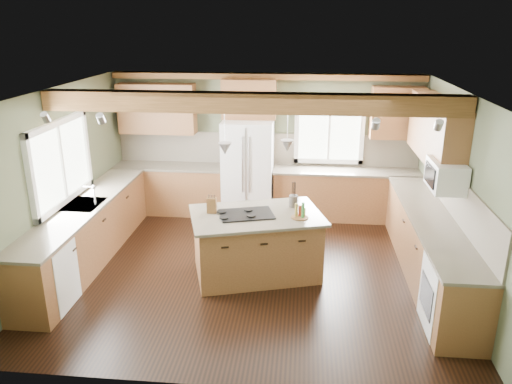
# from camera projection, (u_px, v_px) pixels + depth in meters

# --- Properties ---
(floor) EXTENTS (5.60, 5.60, 0.00)m
(floor) POSITION_uv_depth(u_px,v_px,m) (252.00, 269.00, 7.36)
(floor) COLOR black
(floor) RESTS_ON ground
(ceiling) EXTENTS (5.60, 5.60, 0.00)m
(ceiling) POSITION_uv_depth(u_px,v_px,m) (252.00, 92.00, 6.51)
(ceiling) COLOR silver
(ceiling) RESTS_ON wall_back
(wall_back) EXTENTS (5.60, 0.00, 5.60)m
(wall_back) POSITION_uv_depth(u_px,v_px,m) (266.00, 144.00, 9.28)
(wall_back) COLOR #4F563D
(wall_back) RESTS_ON ground
(wall_left) EXTENTS (0.00, 5.00, 5.00)m
(wall_left) POSITION_uv_depth(u_px,v_px,m) (59.00, 180.00, 7.19)
(wall_left) COLOR #4F563D
(wall_left) RESTS_ON ground
(wall_right) EXTENTS (0.00, 5.00, 5.00)m
(wall_right) POSITION_uv_depth(u_px,v_px,m) (460.00, 192.00, 6.67)
(wall_right) COLOR #4F563D
(wall_right) RESTS_ON ground
(ceiling_beam) EXTENTS (5.55, 0.26, 0.26)m
(ceiling_beam) POSITION_uv_depth(u_px,v_px,m) (251.00, 103.00, 6.46)
(ceiling_beam) COLOR #4C3015
(ceiling_beam) RESTS_ON ceiling
(soffit_trim) EXTENTS (5.55, 0.20, 0.10)m
(soffit_trim) POSITION_uv_depth(u_px,v_px,m) (266.00, 76.00, 8.78)
(soffit_trim) COLOR #4C3015
(soffit_trim) RESTS_ON ceiling
(backsplash_back) EXTENTS (5.58, 0.03, 0.58)m
(backsplash_back) POSITION_uv_depth(u_px,v_px,m) (266.00, 149.00, 9.30)
(backsplash_back) COLOR brown
(backsplash_back) RESTS_ON wall_back
(backsplash_right) EXTENTS (0.03, 3.70, 0.58)m
(backsplash_right) POSITION_uv_depth(u_px,v_px,m) (457.00, 198.00, 6.75)
(backsplash_right) COLOR brown
(backsplash_right) RESTS_ON wall_right
(base_cab_back_left) EXTENTS (2.02, 0.60, 0.88)m
(base_cab_back_left) POSITION_uv_depth(u_px,v_px,m) (171.00, 189.00, 9.45)
(base_cab_back_left) COLOR brown
(base_cab_back_left) RESTS_ON floor
(counter_back_left) EXTENTS (2.06, 0.64, 0.04)m
(counter_back_left) POSITION_uv_depth(u_px,v_px,m) (169.00, 166.00, 9.30)
(counter_back_left) COLOR #484034
(counter_back_left) RESTS_ON base_cab_back_left
(base_cab_back_right) EXTENTS (2.62, 0.60, 0.88)m
(base_cab_back_right) POSITION_uv_depth(u_px,v_px,m) (346.00, 195.00, 9.14)
(base_cab_back_right) COLOR brown
(base_cab_back_right) RESTS_ON floor
(counter_back_right) EXTENTS (2.66, 0.64, 0.04)m
(counter_back_right) POSITION_uv_depth(u_px,v_px,m) (347.00, 171.00, 8.99)
(counter_back_right) COLOR #484034
(counter_back_right) RESTS_ON base_cab_back_right
(base_cab_left) EXTENTS (0.60, 3.70, 0.88)m
(base_cab_left) POSITION_uv_depth(u_px,v_px,m) (87.00, 234.00, 7.50)
(base_cab_left) COLOR brown
(base_cab_left) RESTS_ON floor
(counter_left) EXTENTS (0.64, 3.74, 0.04)m
(counter_left) POSITION_uv_depth(u_px,v_px,m) (84.00, 205.00, 7.34)
(counter_left) COLOR #484034
(counter_left) RESTS_ON base_cab_left
(base_cab_right) EXTENTS (0.60, 3.70, 0.88)m
(base_cab_right) POSITION_uv_depth(u_px,v_px,m) (429.00, 248.00, 7.03)
(base_cab_right) COLOR brown
(base_cab_right) RESTS_ON floor
(counter_right) EXTENTS (0.64, 3.74, 0.04)m
(counter_right) POSITION_uv_depth(u_px,v_px,m) (432.00, 218.00, 6.88)
(counter_right) COLOR #484034
(counter_right) RESTS_ON base_cab_right
(upper_cab_back_left) EXTENTS (1.40, 0.35, 0.90)m
(upper_cab_back_left) POSITION_uv_depth(u_px,v_px,m) (157.00, 109.00, 9.09)
(upper_cab_back_left) COLOR brown
(upper_cab_back_left) RESTS_ON wall_back
(upper_cab_over_fridge) EXTENTS (0.96, 0.35, 0.70)m
(upper_cab_over_fridge) POSITION_uv_depth(u_px,v_px,m) (249.00, 99.00, 8.87)
(upper_cab_over_fridge) COLOR brown
(upper_cab_over_fridge) RESTS_ON wall_back
(upper_cab_right) EXTENTS (0.35, 2.20, 0.90)m
(upper_cab_right) POSITION_uv_depth(u_px,v_px,m) (436.00, 130.00, 7.32)
(upper_cab_right) COLOR brown
(upper_cab_right) RESTS_ON wall_right
(upper_cab_back_corner) EXTENTS (0.90, 0.35, 0.90)m
(upper_cab_back_corner) POSITION_uv_depth(u_px,v_px,m) (397.00, 113.00, 8.69)
(upper_cab_back_corner) COLOR brown
(upper_cab_back_corner) RESTS_ON wall_back
(window_left) EXTENTS (0.04, 1.60, 1.05)m
(window_left) POSITION_uv_depth(u_px,v_px,m) (60.00, 162.00, 7.16)
(window_left) COLOR white
(window_left) RESTS_ON wall_left
(window_back) EXTENTS (1.10, 0.04, 1.00)m
(window_back) POSITION_uv_depth(u_px,v_px,m) (329.00, 132.00, 9.07)
(window_back) COLOR white
(window_back) RESTS_ON wall_back
(sink) EXTENTS (0.50, 0.65, 0.03)m
(sink) POSITION_uv_depth(u_px,v_px,m) (84.00, 205.00, 7.34)
(sink) COLOR #262628
(sink) RESTS_ON counter_left
(faucet) EXTENTS (0.02, 0.02, 0.28)m
(faucet) POSITION_uv_depth(u_px,v_px,m) (95.00, 196.00, 7.28)
(faucet) COLOR #B2B2B7
(faucet) RESTS_ON sink
(dishwasher) EXTENTS (0.60, 0.60, 0.84)m
(dishwasher) POSITION_uv_depth(u_px,v_px,m) (45.00, 276.00, 6.28)
(dishwasher) COLOR white
(dishwasher) RESTS_ON floor
(oven) EXTENTS (0.60, 0.72, 0.84)m
(oven) POSITION_uv_depth(u_px,v_px,m) (453.00, 297.00, 5.81)
(oven) COLOR white
(oven) RESTS_ON floor
(microwave) EXTENTS (0.40, 0.70, 0.38)m
(microwave) POSITION_uv_depth(u_px,v_px,m) (446.00, 175.00, 6.56)
(microwave) COLOR white
(microwave) RESTS_ON wall_right
(pendant_left) EXTENTS (0.18, 0.18, 0.16)m
(pendant_left) POSITION_uv_depth(u_px,v_px,m) (225.00, 149.00, 6.57)
(pendant_left) COLOR #B2B2B7
(pendant_left) RESTS_ON ceiling
(pendant_right) EXTENTS (0.18, 0.18, 0.16)m
(pendant_right) POSITION_uv_depth(u_px,v_px,m) (287.00, 146.00, 6.72)
(pendant_right) COLOR #B2B2B7
(pendant_right) RESTS_ON ceiling
(refrigerator) EXTENTS (0.90, 0.74, 1.80)m
(refrigerator) POSITION_uv_depth(u_px,v_px,m) (248.00, 170.00, 9.08)
(refrigerator) COLOR silver
(refrigerator) RESTS_ON floor
(island) EXTENTS (1.92, 1.48, 0.88)m
(island) POSITION_uv_depth(u_px,v_px,m) (256.00, 245.00, 7.12)
(island) COLOR brown
(island) RESTS_ON floor
(island_top) EXTENTS (2.06, 1.62, 0.04)m
(island_top) POSITION_uv_depth(u_px,v_px,m) (256.00, 215.00, 6.96)
(island_top) COLOR #484034
(island_top) RESTS_ON island
(cooktop) EXTENTS (0.84, 0.68, 0.02)m
(cooktop) POSITION_uv_depth(u_px,v_px,m) (246.00, 214.00, 6.93)
(cooktop) COLOR black
(cooktop) RESTS_ON island_top
(knife_block) EXTENTS (0.13, 0.10, 0.22)m
(knife_block) POSITION_uv_depth(u_px,v_px,m) (212.00, 205.00, 6.98)
(knife_block) COLOR #5D2E1B
(knife_block) RESTS_ON island_top
(utensil_crock) EXTENTS (0.14, 0.14, 0.17)m
(utensil_crock) POSITION_uv_depth(u_px,v_px,m) (293.00, 201.00, 7.21)
(utensil_crock) COLOR #3A332E
(utensil_crock) RESTS_ON island_top
(bottle_tray) EXTENTS (0.26, 0.26, 0.22)m
(bottle_tray) POSITION_uv_depth(u_px,v_px,m) (300.00, 210.00, 6.79)
(bottle_tray) COLOR brown
(bottle_tray) RESTS_ON island_top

